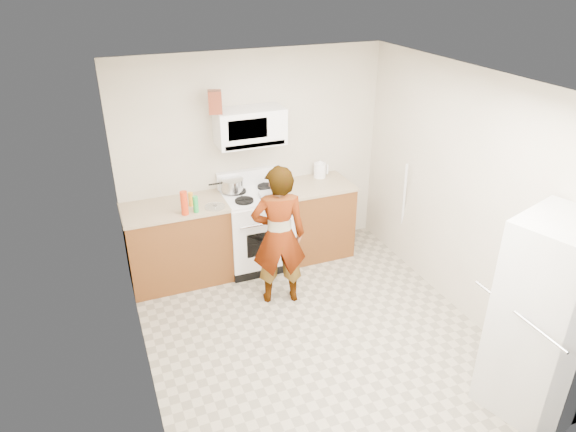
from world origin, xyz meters
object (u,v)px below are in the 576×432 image
saucepan (232,185)px  fridge (551,321)px  person (279,236)px  kettle (320,170)px  gas_range (256,228)px  microwave (250,126)px

saucepan → fridge: bearing=-61.9°
person → kettle: person is taller
gas_range → fridge: fridge is taller
microwave → person: (-0.01, -0.92, -0.92)m
saucepan → kettle: bearing=2.2°
fridge → kettle: (-0.52, 3.15, 0.17)m
microwave → fridge: (1.42, -3.09, -0.85)m
gas_range → microwave: bearing=90.0°
microwave → saucepan: size_ratio=3.01×
gas_range → saucepan: (-0.23, 0.14, 0.54)m
person → fridge: bearing=136.9°
microwave → kettle: microwave is taller
person → saucepan: size_ratio=6.20×
gas_range → person: person is taller
person → kettle: 1.36m
kettle → fridge: bearing=-67.0°
microwave → saucepan: 0.72m
gas_range → microwave: microwave is taller
kettle → saucepan: kettle is taller
gas_range → person: (-0.01, -0.79, 0.30)m
microwave → person: 1.30m
person → kettle: (0.92, 0.98, 0.24)m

